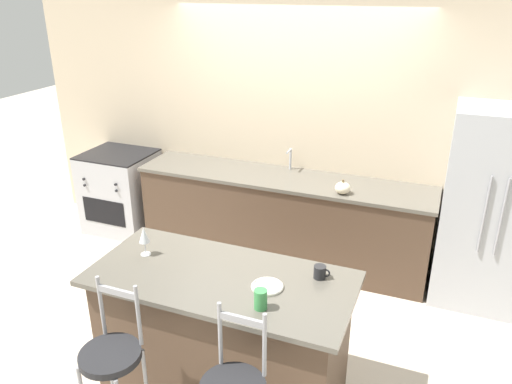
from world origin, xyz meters
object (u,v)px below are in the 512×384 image
(oven_range, at_px, (121,191))
(coffee_mug, at_px, (320,272))
(wine_glass, at_px, (144,235))
(bar_stool_near, at_px, (113,370))
(pumpkin_decoration, at_px, (343,188))
(dinner_plate, at_px, (267,286))
(tumbler_cup, at_px, (261,299))
(refrigerator, at_px, (490,209))

(oven_range, relative_size, coffee_mug, 8.43)
(wine_glass, bearing_deg, bar_stool_near, -72.79)
(pumpkin_decoration, bearing_deg, dinner_plate, -93.23)
(bar_stool_near, height_order, coffee_mug, bar_stool_near)
(oven_range, distance_m, tumbler_cup, 3.33)
(coffee_mug, bearing_deg, bar_stool_near, -137.49)
(wine_glass, xyz_separation_m, coffee_mug, (1.21, 0.16, -0.11))
(refrigerator, distance_m, dinner_plate, 2.32)
(wine_glass, bearing_deg, tumbler_cup, -16.28)
(tumbler_cup, xyz_separation_m, pumpkin_decoration, (0.06, 1.91, -0.02))
(refrigerator, distance_m, bar_stool_near, 3.29)
(refrigerator, bearing_deg, bar_stool_near, -128.71)
(pumpkin_decoration, bearing_deg, refrigerator, 8.69)
(bar_stool_near, xyz_separation_m, dinner_plate, (0.71, 0.67, 0.34))
(oven_range, xyz_separation_m, bar_stool_near, (1.79, -2.55, 0.14))
(bar_stool_near, relative_size, dinner_plate, 5.58)
(coffee_mug, bearing_deg, dinner_plate, -140.22)
(dinner_plate, relative_size, coffee_mug, 1.87)
(bar_stool_near, height_order, tumbler_cup, bar_stool_near)
(coffee_mug, relative_size, pumpkin_decoration, 0.78)
(refrigerator, bearing_deg, wine_glass, -141.45)
(pumpkin_decoration, bearing_deg, wine_glass, -122.42)
(dinner_plate, bearing_deg, tumbler_cup, -79.82)
(oven_range, height_order, bar_stool_near, bar_stool_near)
(oven_range, xyz_separation_m, wine_glass, (1.56, -1.81, 0.62))
(bar_stool_near, relative_size, coffee_mug, 10.44)
(refrigerator, relative_size, pumpkin_decoration, 12.62)
(dinner_plate, relative_size, wine_glass, 0.97)
(dinner_plate, bearing_deg, refrigerator, 54.56)
(oven_range, bearing_deg, wine_glass, -49.11)
(oven_range, distance_m, dinner_plate, 3.16)
(refrigerator, bearing_deg, coffee_mug, -122.77)
(dinner_plate, bearing_deg, oven_range, 143.14)
(wine_glass, xyz_separation_m, pumpkin_decoration, (1.03, 1.63, -0.11))
(bar_stool_near, distance_m, pumpkin_decoration, 2.53)
(coffee_mug, distance_m, pumpkin_decoration, 1.48)
(dinner_plate, xyz_separation_m, tumbler_cup, (0.04, -0.22, 0.05))
(oven_range, height_order, coffee_mug, coffee_mug)
(oven_range, bearing_deg, pumpkin_decoration, -3.95)
(tumbler_cup, bearing_deg, coffee_mug, 61.93)
(dinner_plate, xyz_separation_m, wine_glass, (-0.94, 0.07, 0.14))
(dinner_plate, xyz_separation_m, coffee_mug, (0.28, 0.23, 0.03))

